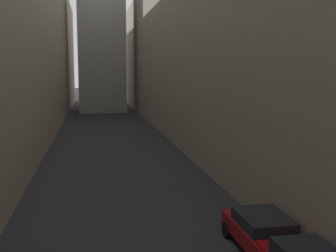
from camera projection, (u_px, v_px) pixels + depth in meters
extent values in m
plane|color=#232326|center=(111.00, 139.00, 41.82)|extent=(264.00, 264.00, 0.00)
cube|color=gray|center=(215.00, 45.00, 44.52)|extent=(11.21, 108.00, 18.61)
cube|color=maroon|center=(264.00, 236.00, 15.66)|extent=(1.85, 4.55, 0.60)
cube|color=black|center=(264.00, 221.00, 15.67)|extent=(1.70, 2.42, 0.46)
cylinder|color=black|center=(227.00, 230.00, 17.05)|extent=(0.22, 0.62, 0.62)
cylinder|color=black|center=(270.00, 227.00, 17.37)|extent=(0.22, 0.62, 0.62)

